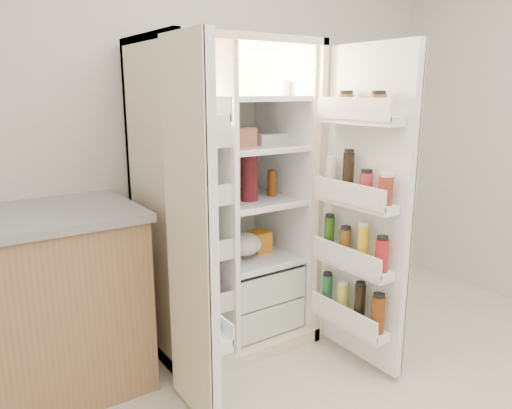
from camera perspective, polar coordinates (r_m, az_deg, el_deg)
wall_back at (r=3.17m, az=-6.65°, el=10.08°), size 4.00×0.02×2.70m
refrigerator at (r=2.95m, az=-3.81°, el=-2.05°), size 0.92×0.70×1.80m
freezer_door at (r=2.16m, az=-7.53°, el=-3.83°), size 0.15×0.40×1.72m
fridge_door at (r=2.67m, az=12.54°, el=-1.10°), size 0.17×0.58×1.72m
kitchen_counter at (r=2.68m, az=-27.46°, el=-11.22°), size 1.31×0.70×0.95m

